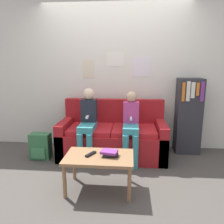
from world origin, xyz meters
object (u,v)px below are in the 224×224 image
person_left (88,120)px  person_right (131,123)px  bookshelf (188,116)px  tv_remote (91,154)px  backpack (41,146)px  coffee_table (99,160)px  couch (113,138)px

person_left → person_right: 0.67m
person_right → bookshelf: bookshelf is taller
tv_remote → backpack: bearing=168.8°
coffee_table → tv_remote: tv_remote is taller
person_left → tv_remote: 0.87m
person_right → tv_remote: bearing=-119.9°
couch → bookshelf: (1.25, 0.27, 0.33)m
person_right → backpack: size_ratio=2.61×
couch → coffee_table: size_ratio=2.10×
person_left → person_right: person_left is taller
backpack → tv_remote: bearing=-39.1°
coffee_table → person_left: bearing=109.6°
coffee_table → person_right: size_ratio=0.75×
coffee_table → bookshelf: size_ratio=0.64×
coffee_table → person_right: person_right is taller
person_right → backpack: (-1.43, -0.04, -0.41)m
bookshelf → person_left: bearing=-164.3°
person_left → tv_remote: size_ratio=6.63×
bookshelf → backpack: bookshelf is taller
couch → backpack: 1.17m
person_right → bookshelf: bearing=25.9°
couch → tv_remote: bearing=-99.9°
person_left → person_right: bearing=-0.7°
tv_remote → backpack: size_ratio=0.41×
tv_remote → person_right: bearing=88.0°
person_left → tv_remote: bearing=-76.6°
person_right → bookshelf: (0.96, 0.47, 0.03)m
coffee_table → tv_remote: size_ratio=4.76×
coffee_table → backpack: size_ratio=1.95×
coffee_table → bookshelf: bearing=44.4°
coffee_table → person_right: bearing=66.2°
person_left → person_right: (0.67, -0.01, -0.03)m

